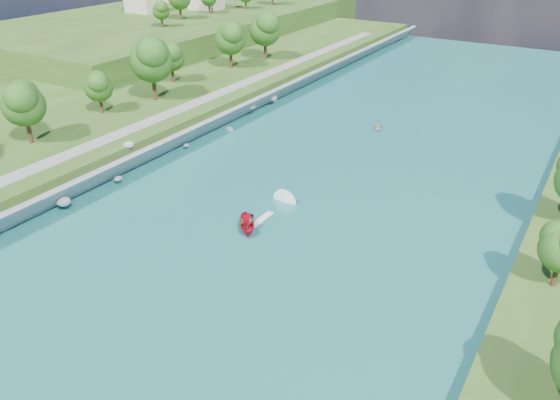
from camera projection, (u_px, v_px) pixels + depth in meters
The scene contains 9 objects.
ground at pixel (193, 288), 56.18m from camera, with size 260.00×260.00×0.00m, color #2D5119.
river_water at pixel (291, 209), 71.29m from camera, with size 55.00×240.00×0.10m, color #1A5D64.
berm_west at pixel (40, 128), 93.61m from camera, with size 45.00×240.00×3.50m, color #2D5119.
ridge_west at pixel (181, 27), 164.10m from camera, with size 60.00×120.00×9.00m, color #2D5119.
riprap_bank at pixel (140, 158), 81.76m from camera, with size 4.90×236.00×4.60m.
riverside_path at pixel (111, 137), 84.69m from camera, with size 3.00×200.00×0.10m, color gray.
trees_west at pixel (5, 107), 78.86m from camera, with size 13.03×148.33×13.94m.
motorboat at pixel (253, 221), 66.90m from camera, with size 4.04×19.07×2.15m.
raft at pixel (378, 127), 97.64m from camera, with size 2.72×3.39×1.64m.
Camera 1 is at (31.43, -34.22, 34.08)m, focal length 35.00 mm.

